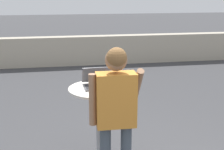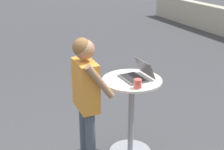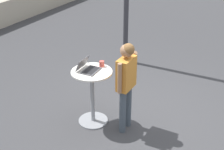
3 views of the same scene
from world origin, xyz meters
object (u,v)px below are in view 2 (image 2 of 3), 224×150
at_px(cafe_table, 131,110).
at_px(coffee_mug, 138,84).
at_px(standing_person, 86,92).
at_px(laptop, 137,75).

height_order(cafe_table, coffee_mug, coffee_mug).
xyz_separation_m(coffee_mug, standing_person, (-0.16, -0.54, -0.06)).
bearing_deg(laptop, cafe_table, -88.21).
bearing_deg(cafe_table, standing_person, -81.80).
distance_m(laptop, coffee_mug, 0.27).
bearing_deg(standing_person, coffee_mug, 73.87).
bearing_deg(standing_person, laptop, 97.57).
height_order(cafe_table, laptop, laptop).
relative_size(laptop, standing_person, 0.22).
bearing_deg(coffee_mug, standing_person, -106.13).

